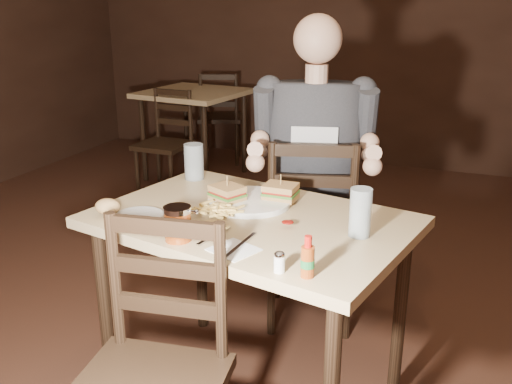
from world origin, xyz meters
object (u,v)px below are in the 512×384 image
(bg_chair_far, at_px, (221,117))
(hot_sauce, at_px, (308,257))
(glass_right, at_px, (360,213))
(diner, at_px, (315,129))
(glass_left, at_px, (194,162))
(main_table, at_px, (251,239))
(bg_chair_near, at_px, (163,145))
(dinner_plate, at_px, (250,202))
(side_plate, at_px, (139,218))
(chair_far, at_px, (311,229))
(bg_table, at_px, (194,101))
(syrup_dispenser, at_px, (178,224))

(bg_chair_far, bearing_deg, hot_sauce, 98.26)
(glass_right, xyz_separation_m, hot_sauce, (-0.08, -0.35, -0.02))
(diner, relative_size, hot_sauce, 7.75)
(diner, bearing_deg, glass_left, -164.79)
(main_table, distance_m, bg_chair_near, 2.61)
(dinner_plate, xyz_separation_m, hot_sauce, (0.38, -0.50, 0.05))
(bg_chair_far, distance_m, glass_left, 3.08)
(main_table, bearing_deg, bg_chair_near, 127.45)
(glass_left, xyz_separation_m, hot_sauce, (0.73, -0.72, -0.02))
(bg_chair_far, relative_size, side_plate, 5.15)
(diner, relative_size, side_plate, 5.75)
(bg_chair_near, xyz_separation_m, dinner_plate, (1.53, -1.94, 0.36))
(glass_left, bearing_deg, bg_chair_near, 124.33)
(diner, height_order, glass_right, diner)
(diner, xyz_separation_m, glass_left, (-0.47, -0.27, -0.13))
(chair_far, height_order, glass_right, chair_far)
(diner, height_order, hot_sauce, diner)
(bg_table, xyz_separation_m, side_plate, (1.21, -2.78, 0.10))
(bg_table, distance_m, chair_far, 2.55)
(bg_table, xyz_separation_m, hot_sauce, (1.90, -2.99, 0.15))
(diner, relative_size, syrup_dispenser, 8.38)
(bg_table, relative_size, bg_chair_far, 1.02)
(syrup_dispenser, bearing_deg, bg_chair_near, 133.46)
(bg_table, distance_m, side_plate, 3.03)
(bg_chair_far, relative_size, glass_left, 5.59)
(main_table, distance_m, chair_far, 0.70)
(main_table, xyz_separation_m, chair_far, (0.05, 0.66, -0.21))
(dinner_plate, bearing_deg, main_table, -66.15)
(chair_far, bearing_deg, glass_left, 20.24)
(chair_far, relative_size, glass_left, 6.05)
(hot_sauce, bearing_deg, syrup_dispenser, 168.25)
(dinner_plate, relative_size, side_plate, 1.84)
(chair_far, bearing_deg, side_plate, 48.45)
(chair_far, xyz_separation_m, dinner_plate, (-0.10, -0.54, 0.31))
(chair_far, bearing_deg, bg_chair_near, -55.75)
(glass_right, bearing_deg, glass_left, 155.23)
(main_table, distance_m, glass_left, 0.56)
(main_table, distance_m, diner, 0.68)
(main_table, relative_size, hot_sauce, 9.93)
(main_table, bearing_deg, side_plate, -155.34)
(glass_left, bearing_deg, syrup_dispenser, -67.36)
(bg_table, xyz_separation_m, glass_right, (1.98, -2.64, 0.17))
(glass_right, bearing_deg, bg_table, 126.86)
(bg_table, xyz_separation_m, diner, (1.64, -2.00, 0.30))
(chair_far, bearing_deg, bg_chair_far, -71.99)
(bg_chair_near, distance_m, side_plate, 2.56)
(glass_left, height_order, hot_sauce, glass_left)
(chair_far, relative_size, glass_right, 5.70)
(bg_chair_near, relative_size, side_plate, 4.93)
(bg_table, bearing_deg, bg_chair_far, 90.00)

